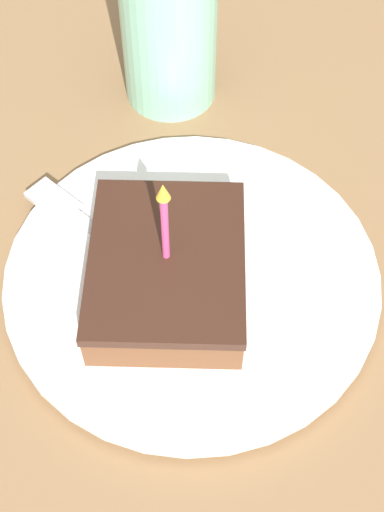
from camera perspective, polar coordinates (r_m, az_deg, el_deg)
The scene contains 5 objects.
ground_plane at distance 0.56m, azimuth 1.87°, elevation -5.36°, with size 2.40×2.40×0.04m.
plate at distance 0.54m, azimuth -0.00°, elevation -1.56°, with size 0.29×0.29×0.01m.
cake_slice at distance 0.52m, azimuth -2.00°, elevation -1.17°, with size 0.11×0.14×0.11m.
fork at distance 0.56m, azimuth -7.58°, elevation 1.76°, with size 0.14×0.12×0.00m.
bottle at distance 0.63m, azimuth -1.90°, elevation 19.46°, with size 0.08×0.08×0.24m.
Camera 1 is at (0.01, 0.28, 0.46)m, focal length 50.00 mm.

